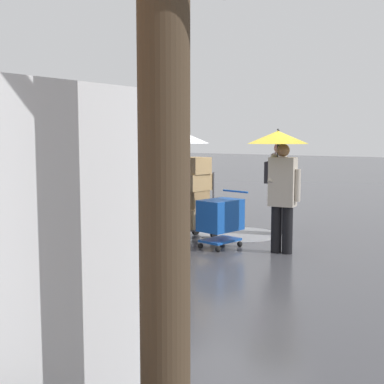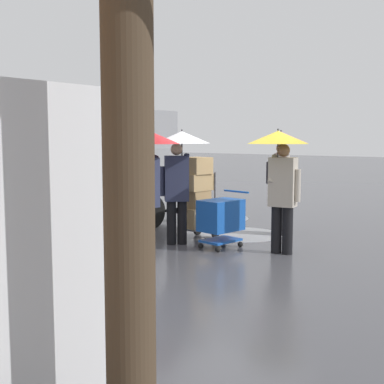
{
  "view_description": "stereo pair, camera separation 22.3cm",
  "coord_description": "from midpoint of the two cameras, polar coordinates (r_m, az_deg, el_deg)",
  "views": [
    {
      "loc": [
        -5.05,
        7.6,
        2.0
      ],
      "look_at": [
        0.38,
        0.59,
        1.05
      ],
      "focal_mm": 47.91,
      "sensor_mm": 36.0,
      "label": 1
    },
    {
      "loc": [
        -5.23,
        7.46,
        2.0
      ],
      "look_at": [
        0.38,
        0.59,
        1.05
      ],
      "focal_mm": 47.91,
      "sensor_mm": 36.0,
      "label": 2
    }
  ],
  "objects": [
    {
      "name": "slush_patch_mid_street",
      "position": [
        12.78,
        2.97,
        -2.88
      ],
      "size": [
        1.7,
        1.7,
        0.01
      ],
      "primitive_type": "cylinder",
      "color": "#999BA0",
      "rests_on": "ground"
    },
    {
      "name": "pedestrian_white_side",
      "position": [
        10.55,
        10.43,
        3.68
      ],
      "size": [
        1.04,
        1.04,
        2.15
      ],
      "color": "black",
      "rests_on": "ground"
    },
    {
      "name": "cargo_van_parked_right",
      "position": [
        11.09,
        -12.68,
        1.72
      ],
      "size": [
        2.26,
        5.37,
        2.6
      ],
      "color": "gray",
      "rests_on": "ground"
    },
    {
      "name": "shopping_cart_vendor",
      "position": [
        9.27,
        3.93,
        -2.79
      ],
      "size": [
        0.63,
        0.87,
        1.02
      ],
      "color": "#1951B2",
      "rests_on": "ground"
    },
    {
      "name": "hand_dolly_boxes",
      "position": [
        10.06,
        1.17,
        -0.28
      ],
      "size": [
        0.54,
        0.73,
        1.61
      ],
      "color": "#515156",
      "rests_on": "ground"
    },
    {
      "name": "bare_tree_near",
      "position": [
        2.35,
        -4.18,
        10.29
      ],
      "size": [
        1.05,
        1.21,
        4.16
      ],
      "color": "#423323",
      "rests_on": "ground"
    },
    {
      "name": "pedestrian_black_side",
      "position": [
        8.88,
        10.49,
        3.33
      ],
      "size": [
        1.04,
        1.04,
        2.15
      ],
      "color": "black",
      "rests_on": "ground"
    },
    {
      "name": "pedestrian_pink_side",
      "position": [
        8.6,
        -4.28,
        3.33
      ],
      "size": [
        1.04,
        1.04,
        2.15
      ],
      "color": "black",
      "rests_on": "ground"
    },
    {
      "name": "pedestrian_far_side",
      "position": [
        9.48,
        -0.72,
        3.6
      ],
      "size": [
        1.04,
        1.04,
        2.15
      ],
      "color": "black",
      "rests_on": "ground"
    },
    {
      "name": "ground_plane",
      "position": [
        9.33,
        4.82,
        -6.29
      ],
      "size": [
        90.0,
        90.0,
        0.0
      ],
      "primitive_type": "plane",
      "color": "#4C4C51"
    },
    {
      "name": "slush_patch_under_van",
      "position": [
        10.67,
        6.06,
        -4.7
      ],
      "size": [
        1.69,
        1.69,
        0.01
      ],
      "primitive_type": "cylinder",
      "color": "#999BA0",
      "rests_on": "ground"
    }
  ]
}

